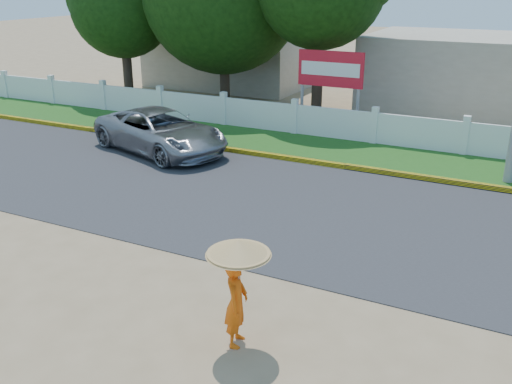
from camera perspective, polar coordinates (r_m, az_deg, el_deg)
ground at (r=10.80m, az=-4.82°, el=-9.86°), size 120.00×120.00×0.00m
road at (r=14.41m, az=4.45°, el=-1.64°), size 60.00×7.00×0.02m
grass_verge at (r=19.11m, az=10.46°, el=3.77°), size 60.00×3.50×0.03m
curb at (r=17.54m, az=8.87°, el=2.55°), size 40.00×0.18×0.16m
fence at (r=20.32m, az=11.74°, el=6.26°), size 40.00×0.10×1.10m
building_near at (r=26.25m, az=22.41°, el=10.72°), size 10.00×6.00×3.20m
building_far at (r=31.02m, az=-2.57°, el=13.17°), size 8.00×5.00×2.80m
vehicle at (r=19.16m, az=-9.52°, el=6.01°), size 5.50×3.73×1.40m
monk_with_parasol at (r=8.79m, az=-1.89°, el=-8.53°), size 1.00×1.00×1.83m
billboard at (r=21.62m, az=7.45°, el=11.69°), size 2.50×0.13×2.95m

